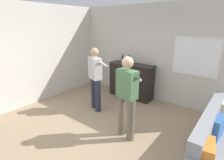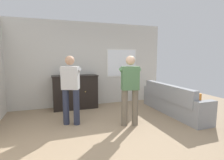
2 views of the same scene
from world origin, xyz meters
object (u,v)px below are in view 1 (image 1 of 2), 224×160
object	(u,v)px
couch	(216,141)
bottle_wine_green	(123,59)
person_standing_left	(96,76)
person_standing_right	(127,95)
sideboard_cabinet	(131,81)
bottle_liquor_amber	(129,60)

from	to	relation	value
couch	bottle_wine_green	size ratio (longest dim) A/B	9.09
person_standing_left	person_standing_right	distance (m)	1.42
couch	sideboard_cabinet	xyz separation A→B (m)	(-2.60, 1.43, 0.20)
sideboard_cabinet	person_standing_right	xyz separation A→B (m)	(1.05, -1.84, 0.40)
person_standing_left	bottle_liquor_amber	bearing A→B (deg)	81.19
sideboard_cabinet	person_standing_left	size ratio (longest dim) A/B	0.84
couch	person_standing_left	bearing A→B (deg)	177.86
bottle_wine_green	person_standing_left	xyz separation A→B (m)	(0.07, -1.32, -0.24)
person_standing_right	couch	bearing A→B (deg)	15.09
couch	sideboard_cabinet	bearing A→B (deg)	151.24
sideboard_cabinet	person_standing_left	distance (m)	1.40
bottle_liquor_amber	person_standing_left	distance (m)	1.31
couch	person_standing_right	distance (m)	1.71
sideboard_cabinet	bottle_liquor_amber	bearing A→B (deg)	-148.38
couch	person_standing_left	size ratio (longest dim) A/B	1.45
bottle_liquor_amber	person_standing_left	xyz separation A→B (m)	(-0.20, -1.27, -0.24)
couch	bottle_liquor_amber	xyz separation A→B (m)	(-2.67, 1.38, 0.84)
sideboard_cabinet	person_standing_left	bearing A→B (deg)	-101.69
couch	bottle_liquor_amber	world-z (taller)	bottle_liquor_amber
sideboard_cabinet	person_standing_left	xyz separation A→B (m)	(-0.27, -1.32, 0.40)
bottle_liquor_amber	bottle_wine_green	bearing A→B (deg)	168.89
bottle_wine_green	person_standing_left	bearing A→B (deg)	-87.09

